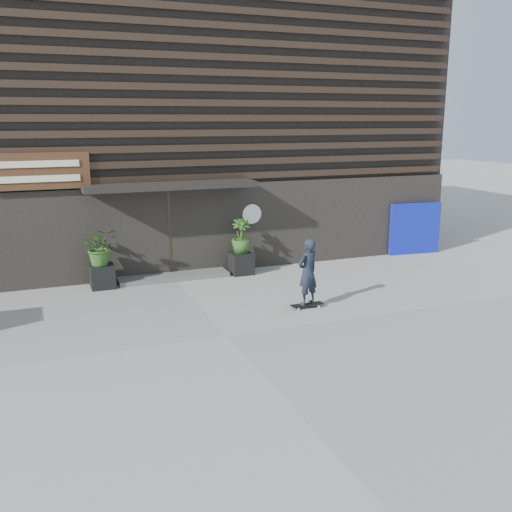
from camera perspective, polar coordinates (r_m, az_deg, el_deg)
name	(u,v)px	position (r m, az deg, el deg)	size (l,w,h in m)	color
ground	(227,336)	(11.69, -2.93, -7.92)	(80.00, 80.00, 0.00)	#9A9792
entrance_step	(173,276)	(15.89, -8.18, -2.00)	(3.00, 0.80, 0.12)	#535250
planter_pot_left	(102,276)	(15.34, -14.96, -1.96)	(0.60, 0.60, 0.60)	black
bamboo_left	(100,247)	(15.15, -15.14, 0.88)	(0.86, 0.75, 0.96)	#2D591E
planter_pot_right	(241,263)	(16.15, -1.48, -0.73)	(0.60, 0.60, 0.60)	black
bamboo_right	(241,236)	(15.98, -1.49, 1.99)	(0.54, 0.54, 0.96)	#2D591E
blue_tarp	(415,229)	(19.13, 15.45, 2.62)	(1.75, 0.12, 1.64)	#0C16A5
building	(133,127)	(20.58, -12.07, 12.42)	(18.00, 11.00, 8.00)	black
skateboarder	(308,272)	(13.13, 5.14, -1.60)	(0.78, 0.54, 1.63)	black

